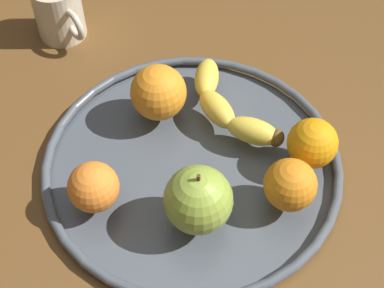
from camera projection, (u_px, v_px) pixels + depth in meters
The scene contains 9 objects.
ground_plane at pixel (192, 175), 74.21cm from camera, with size 144.27×144.27×4.00cm, color brown.
fruit_bowl at pixel (192, 162), 71.91cm from camera, with size 38.81×38.81×1.80cm.
banana at pixel (227, 107), 74.46cm from camera, with size 19.12×8.34×3.39cm.
apple at pixel (198, 200), 62.62cm from camera, with size 8.03×8.03×8.83cm.
orange_back_left at pixel (290, 185), 64.87cm from camera, with size 6.38×6.38×6.38cm, color orange.
orange_center at pixel (158, 92), 73.24cm from camera, with size 7.53×7.53×7.53cm, color orange.
orange_front_left at pixel (312, 143), 68.70cm from camera, with size 6.37×6.37×6.37cm, color orange.
orange_back_right at pixel (93, 187), 64.82cm from camera, with size 6.13×6.13×6.13cm, color orange.
ambient_mug at pixel (59, 12), 85.32cm from camera, with size 11.11×7.46×8.86cm.
Camera 1 is at (33.50, -26.14, 58.98)cm, focal length 51.85 mm.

